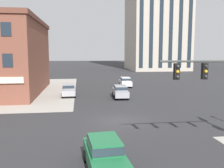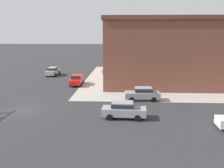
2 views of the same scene
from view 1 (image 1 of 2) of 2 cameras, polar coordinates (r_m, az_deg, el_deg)
The scene contains 5 objects.
ground_plane at distance 22.08m, azimuth 1.44°, elevation -8.46°, with size 320.00×320.00×0.00m, color #2D2D30.
car_main_northbound_far at distance 43.53m, azimuth 3.07°, elevation 0.56°, with size 2.02×4.46×1.68m.
car_cross_westbound at distance 34.78m, azimuth -9.91°, elevation -1.23°, with size 2.03×4.47×1.68m.
car_parked_curb at distance 13.01m, azimuth -1.65°, elevation -15.64°, with size 2.15×4.53×1.68m.
car_main_mid at distance 32.84m, azimuth 1.93°, elevation -1.62°, with size 2.04×4.47×1.68m.
Camera 1 is at (-3.30, -20.99, 5.98)m, focal length 39.94 mm.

